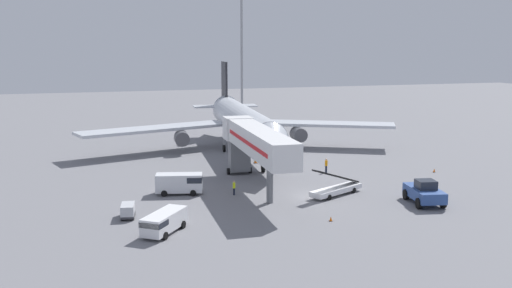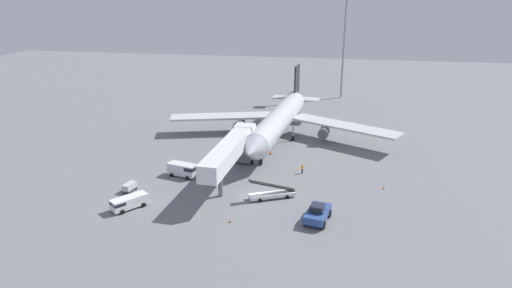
# 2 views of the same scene
# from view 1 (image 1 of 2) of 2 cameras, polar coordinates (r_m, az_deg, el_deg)

# --- Properties ---
(ground_plane) EXTENTS (300.00, 300.00, 0.00)m
(ground_plane) POSITION_cam_1_polar(r_m,az_deg,el_deg) (63.22, 5.85, -5.19)
(ground_plane) COLOR slate
(airplane_at_gate) EXTENTS (49.58, 44.47, 13.23)m
(airplane_at_gate) POSITION_cam_1_polar(r_m,az_deg,el_deg) (88.05, -1.40, 2.24)
(airplane_at_gate) COLOR silver
(airplane_at_gate) RESTS_ON ground
(jet_bridge) EXTENTS (4.29, 22.29, 7.22)m
(jet_bridge) POSITION_cam_1_polar(r_m,az_deg,el_deg) (65.35, -0.14, 0.26)
(jet_bridge) COLOR silver
(jet_bridge) RESTS_ON ground
(pushback_tug) EXTENTS (3.75, 5.83, 2.56)m
(pushback_tug) POSITION_cam_1_polar(r_m,az_deg,el_deg) (62.37, 16.29, -4.61)
(pushback_tug) COLOR #2D4C8E
(pushback_tug) RESTS_ON ground
(belt_loader_truck) EXTENTS (7.18, 4.68, 3.36)m
(belt_loader_truck) POSITION_cam_1_polar(r_m,az_deg,el_deg) (63.94, 7.91, -4.34)
(belt_loader_truck) COLOR white
(belt_loader_truck) RESTS_ON ground
(service_van_outer_right) EXTENTS (5.39, 3.17, 2.26)m
(service_van_outer_right) POSITION_cam_1_polar(r_m,az_deg,el_deg) (64.23, -7.46, -3.79)
(service_van_outer_right) COLOR silver
(service_van_outer_right) RESTS_ON ground
(service_van_near_left) EXTENTS (4.76, 5.40, 1.82)m
(service_van_near_left) POSITION_cam_1_polar(r_m,az_deg,el_deg) (51.44, -9.11, -7.56)
(service_van_near_left) COLOR white
(service_van_near_left) RESTS_ON ground
(baggage_cart_near_center) EXTENTS (1.59, 2.57, 1.32)m
(baggage_cart_near_center) POSITION_cam_1_polar(r_m,az_deg,el_deg) (56.61, -12.53, -6.39)
(baggage_cart_near_center) COLOR #38383D
(baggage_cart_near_center) RESTS_ON ground
(ground_crew_worker_foreground) EXTENTS (0.44, 0.44, 1.82)m
(ground_crew_worker_foreground) POSITION_cam_1_polar(r_m,az_deg,el_deg) (74.84, 6.94, -2.08)
(ground_crew_worker_foreground) COLOR #1E2333
(ground_crew_worker_foreground) RESTS_ON ground
(ground_crew_worker_midground) EXTENTS (0.34, 0.34, 1.62)m
(ground_crew_worker_midground) POSITION_cam_1_polar(r_m,az_deg,el_deg) (63.38, -2.18, -4.30)
(ground_crew_worker_midground) COLOR #1E2333
(ground_crew_worker_midground) RESTS_ON ground
(safety_cone_alpha) EXTENTS (0.32, 0.32, 0.49)m
(safety_cone_alpha) POSITION_cam_1_polar(r_m,az_deg,el_deg) (78.08, 17.17, -2.50)
(safety_cone_alpha) COLOR black
(safety_cone_alpha) RESTS_ON ground
(safety_cone_bravo) EXTENTS (0.31, 0.31, 0.48)m
(safety_cone_bravo) POSITION_cam_1_polar(r_m,az_deg,el_deg) (54.82, 7.39, -7.32)
(safety_cone_bravo) COLOR black
(safety_cone_bravo) RESTS_ON ground
(safety_cone_charlie) EXTENTS (0.51, 0.51, 0.77)m
(safety_cone_charlie) POSITION_cam_1_polar(r_m,az_deg,el_deg) (80.20, -0.05, -1.63)
(safety_cone_charlie) COLOR black
(safety_cone_charlie) RESTS_ON ground
(apron_light_mast) EXTENTS (2.40, 2.40, 29.05)m
(apron_light_mast) POSITION_cam_1_polar(r_m,az_deg,el_deg) (131.48, -1.43, 11.34)
(apron_light_mast) COLOR #93969B
(apron_light_mast) RESTS_ON ground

